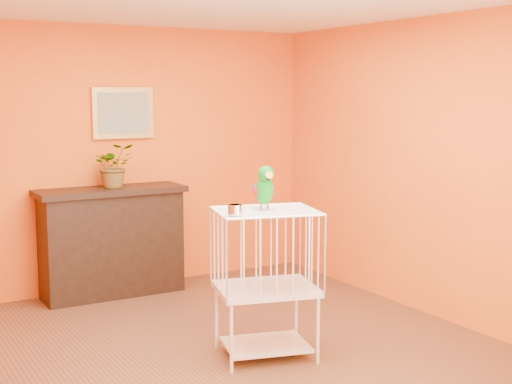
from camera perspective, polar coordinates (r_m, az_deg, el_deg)
ground at (r=5.47m, az=-2.07°, el=-12.88°), size 4.50×4.50×0.00m
room_shell at (r=5.13m, az=-2.15°, el=3.91°), size 4.50×4.50×4.50m
console_cabinet at (r=7.02m, az=-11.46°, el=-3.90°), size 1.41×0.51×1.05m
potted_plant at (r=6.92m, az=-11.22°, el=1.69°), size 0.43×0.46×0.33m
framed_picture at (r=7.15m, az=-10.58°, el=6.23°), size 0.62×0.04×0.50m
birdcage at (r=5.27m, az=0.80°, el=-7.15°), size 0.83×0.71×1.10m
feed_cup at (r=4.92m, az=-1.65°, el=-1.43°), size 0.11×0.11×0.07m
parrot at (r=5.15m, az=0.68°, el=0.38°), size 0.17×0.30×0.33m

